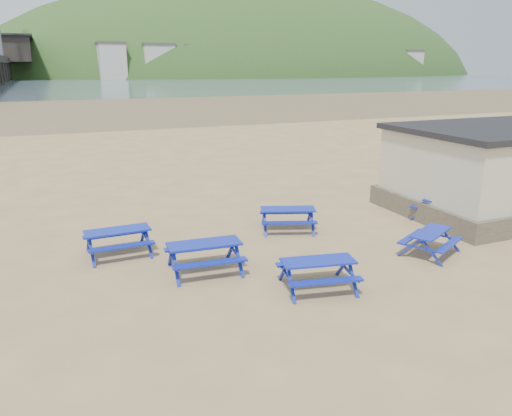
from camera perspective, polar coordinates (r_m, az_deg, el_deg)
name	(u,v)px	position (r m, az deg, el deg)	size (l,w,h in m)	color
ground	(245,259)	(14.13, -1.31, -5.89)	(400.00, 400.00, 0.00)	tan
wet_sand	(85,108)	(67.58, -18.92, 10.80)	(400.00, 400.00, 0.00)	olive
sea	(57,81)	(182.34, -21.79, 13.37)	(400.00, 400.00, 0.00)	#43535F
picnic_table_blue_a	(118,242)	(14.87, -15.45, -3.79)	(1.86, 1.53, 0.76)	#02049B
picnic_table_blue_b	(288,219)	(16.47, 3.64, -1.29)	(2.16, 1.95, 0.74)	#02049B
picnic_table_blue_c	(442,207)	(18.88, 20.46, 0.12)	(2.52, 2.37, 0.84)	#02049B
picnic_table_blue_d	(205,257)	(13.27, -5.89, -5.60)	(2.02, 1.67, 0.80)	#02049B
picnic_table_blue_e	(318,274)	(12.33, 7.07, -7.52)	(2.02, 1.74, 0.75)	#02049B
picnic_table_blue_f	(430,243)	(15.26, 19.26, -3.75)	(2.06, 1.93, 0.69)	#02049B
amenity_block	(499,169)	(20.51, 26.04, 4.02)	(7.40, 5.40, 3.15)	#665B4C
headland_town	(245,95)	(260.23, -1.31, 12.79)	(264.00, 144.00, 108.00)	#2D4C1E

